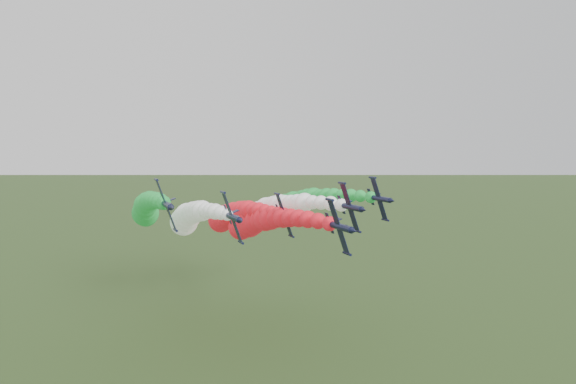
% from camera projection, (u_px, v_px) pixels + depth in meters
% --- Properties ---
extents(jet_lead, '(10.33, 79.03, 17.71)m').
position_uv_depth(jet_lead, '(254.00, 223.00, 135.11)').
color(jet_lead, black).
rests_on(jet_lead, ground).
extents(jet_inner_left, '(10.82, 79.52, 18.20)m').
position_uv_depth(jet_inner_left, '(189.00, 217.00, 143.13)').
color(jet_inner_left, black).
rests_on(jet_inner_left, ground).
extents(jet_inner_right, '(10.36, 79.06, 17.74)m').
position_uv_depth(jet_inner_right, '(268.00, 210.00, 146.11)').
color(jet_inner_right, black).
rests_on(jet_inner_right, ground).
extents(jet_outer_left, '(10.30, 79.00, 17.68)m').
position_uv_depth(jet_outer_left, '(146.00, 209.00, 142.45)').
color(jet_outer_left, black).
rests_on(jet_outer_left, ground).
extents(jet_outer_right, '(10.35, 79.05, 17.73)m').
position_uv_depth(jet_outer_right, '(295.00, 204.00, 160.20)').
color(jet_outer_right, black).
rests_on(jet_outer_right, ground).
extents(jet_trail, '(10.82, 79.52, 18.20)m').
position_uv_depth(jet_trail, '(229.00, 216.00, 159.64)').
color(jet_trail, black).
rests_on(jet_trail, ground).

